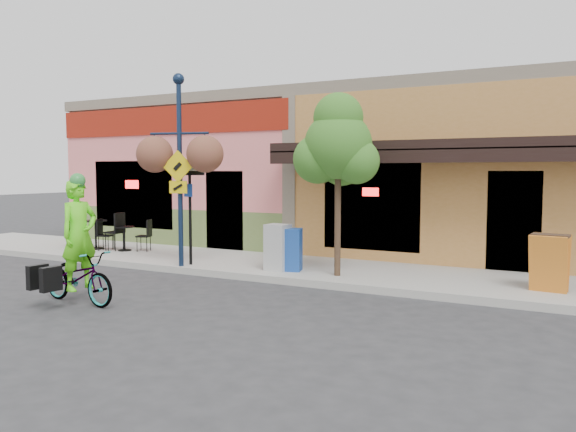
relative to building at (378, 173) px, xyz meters
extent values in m
plane|color=#2D2D30|center=(0.00, -7.50, -2.25)|extent=(90.00, 90.00, 0.00)
cube|color=#9E9B93|center=(0.00, -5.50, -2.17)|extent=(24.00, 3.00, 0.15)
cube|color=#A8A59E|center=(0.00, -6.95, -2.17)|extent=(24.00, 0.12, 0.15)
imported|color=maroon|center=(-2.03, -10.05, -1.79)|extent=(1.81, 0.78, 0.92)
imported|color=#5BED18|center=(-1.98, -10.05, -1.30)|extent=(0.52, 0.73, 1.90)
camera|label=1|loc=(5.63, -16.89, 0.04)|focal=35.00mm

